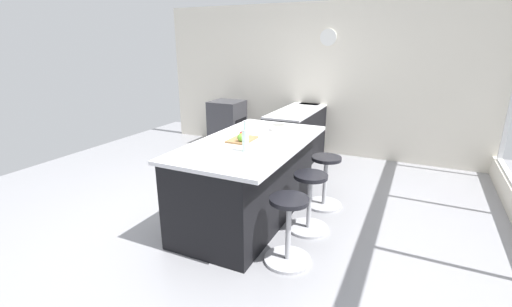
% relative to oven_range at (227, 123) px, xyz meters
% --- Properties ---
extents(ground_plane, '(7.78, 7.78, 0.00)m').
position_rel_oven_range_xyz_m(ground_plane, '(2.64, 1.61, -0.44)').
color(ground_plane, gray).
extents(interior_partition_left, '(0.15, 5.97, 2.64)m').
position_rel_oven_range_xyz_m(interior_partition_left, '(-0.35, 1.61, 0.88)').
color(interior_partition_left, silver).
rests_on(interior_partition_left, ground_plane).
extents(sink_cabinet, '(2.52, 0.60, 1.19)m').
position_rel_oven_range_xyz_m(sink_cabinet, '(-0.00, 1.61, 0.02)').
color(sink_cabinet, black).
rests_on(sink_cabinet, ground_plane).
extents(oven_range, '(0.60, 0.61, 0.88)m').
position_rel_oven_range_xyz_m(oven_range, '(0.00, 0.00, 0.00)').
color(oven_range, '#38383D').
rests_on(oven_range, ground_plane).
extents(kitchen_island, '(2.06, 1.11, 0.93)m').
position_rel_oven_range_xyz_m(kitchen_island, '(2.57, 1.76, 0.03)').
color(kitchen_island, black).
rests_on(kitchen_island, ground_plane).
extents(stool_by_window, '(0.44, 0.44, 0.65)m').
position_rel_oven_range_xyz_m(stool_by_window, '(1.92, 2.49, -0.13)').
color(stool_by_window, '#B7B7BC').
rests_on(stool_by_window, ground_plane).
extents(stool_middle, '(0.44, 0.44, 0.65)m').
position_rel_oven_range_xyz_m(stool_middle, '(2.57, 2.49, -0.13)').
color(stool_middle, '#B7B7BC').
rests_on(stool_middle, ground_plane).
extents(stool_near_camera, '(0.44, 0.44, 0.65)m').
position_rel_oven_range_xyz_m(stool_near_camera, '(3.22, 2.49, -0.13)').
color(stool_near_camera, '#B7B7BC').
rests_on(stool_near_camera, ground_plane).
extents(cutting_board, '(0.36, 0.24, 0.02)m').
position_rel_oven_range_xyz_m(cutting_board, '(2.60, 1.69, 0.50)').
color(cutting_board, olive).
rests_on(cutting_board, kitchen_island).
extents(apple_red, '(0.08, 0.08, 0.08)m').
position_rel_oven_range_xyz_m(apple_red, '(2.60, 1.70, 0.55)').
color(apple_red, red).
rests_on(apple_red, cutting_board).
extents(apple_green, '(0.09, 0.09, 0.09)m').
position_rel_oven_range_xyz_m(apple_green, '(2.71, 1.74, 0.55)').
color(apple_green, '#609E2D').
rests_on(apple_green, cutting_board).
extents(water_bottle, '(0.06, 0.06, 0.31)m').
position_rel_oven_range_xyz_m(water_bottle, '(2.95, 1.91, 0.61)').
color(water_bottle, silver).
rests_on(water_bottle, kitchen_island).
extents(fruit_bowl, '(0.20, 0.20, 0.07)m').
position_rel_oven_range_xyz_m(fruit_bowl, '(2.00, 1.88, 0.53)').
color(fruit_bowl, silver).
rests_on(fruit_bowl, kitchen_island).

